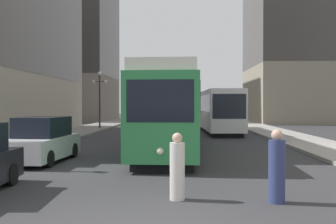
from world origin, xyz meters
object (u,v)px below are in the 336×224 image
object	(u,v)px
lamp_post_left_far	(100,91)
parked_car_left_mid	(42,141)
streetcar	(173,109)
transit_bus	(219,109)
pedestrian_crossing_near	(277,169)
pedestrian_crossing_far	(177,169)

from	to	relation	value
lamp_post_left_far	parked_car_left_mid	bearing A→B (deg)	-84.83
streetcar	parked_car_left_mid	distance (m)	6.71
transit_bus	parked_car_left_mid	xyz separation A→B (m)	(-8.72, -17.41, -1.10)
transit_bus	parked_car_left_mid	bearing A→B (deg)	-118.39
pedestrian_crossing_near	pedestrian_crossing_far	size ratio (longest dim) A/B	1.06
parked_car_left_mid	pedestrian_crossing_near	xyz separation A→B (m)	(7.90, -6.68, -0.04)
streetcar	transit_bus	size ratio (longest dim) A/B	1.23
pedestrian_crossing_far	pedestrian_crossing_near	bearing A→B (deg)	-69.26
parked_car_left_mid	pedestrian_crossing_far	bearing A→B (deg)	-46.28
streetcar	transit_bus	world-z (taller)	streetcar
lamp_post_left_far	pedestrian_crossing_far	bearing A→B (deg)	-74.83
transit_bus	pedestrian_crossing_far	distance (m)	24.10
parked_car_left_mid	pedestrian_crossing_far	xyz separation A→B (m)	(5.55, -6.45, -0.08)
transit_bus	pedestrian_crossing_near	size ratio (longest dim) A/B	6.75
parked_car_left_mid	lamp_post_left_far	world-z (taller)	lamp_post_left_far
parked_car_left_mid	lamp_post_left_far	xyz separation A→B (m)	(-1.90, 21.02, 2.76)
pedestrian_crossing_far	lamp_post_left_far	distance (m)	28.61
streetcar	pedestrian_crossing_near	world-z (taller)	streetcar
parked_car_left_mid	pedestrian_crossing_near	size ratio (longest dim) A/B	2.71
pedestrian_crossing_far	lamp_post_left_far	bearing A→B (deg)	41.43
pedestrian_crossing_far	lamp_post_left_far	world-z (taller)	lamp_post_left_far
pedestrian_crossing_far	lamp_post_left_far	xyz separation A→B (m)	(-7.45, 27.47, 2.84)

